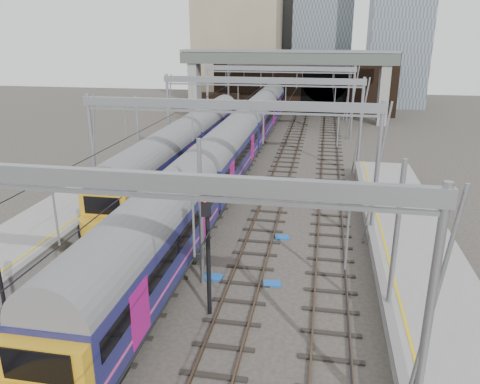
# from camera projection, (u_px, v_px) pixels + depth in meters

# --- Properties ---
(ground) EXTENTS (160.00, 160.00, 0.00)m
(ground) POSITION_uv_depth(u_px,v_px,m) (191.00, 305.00, 20.41)
(ground) COLOR #38332D
(ground) RESTS_ON ground
(platform_left) EXTENTS (4.32, 55.00, 1.12)m
(platform_left) POSITION_uv_depth(u_px,v_px,m) (15.00, 251.00, 24.29)
(platform_left) COLOR gray
(platform_left) RESTS_ON ground
(platform_right) EXTENTS (4.32, 47.00, 1.12)m
(platform_right) POSITION_uv_depth(u_px,v_px,m) (448.00, 342.00, 17.11)
(platform_right) COLOR gray
(platform_right) RESTS_ON ground
(tracks) EXTENTS (14.40, 80.00, 0.22)m
(tracks) POSITION_uv_depth(u_px,v_px,m) (247.00, 195.00, 34.38)
(tracks) COLOR #4C3828
(tracks) RESTS_ON ground
(overhead_line) EXTENTS (16.80, 80.00, 8.00)m
(overhead_line) POSITION_uv_depth(u_px,v_px,m) (261.00, 94.00, 38.32)
(overhead_line) COLOR gray
(overhead_line) RESTS_ON ground
(retaining_wall) EXTENTS (28.00, 2.75, 9.00)m
(retaining_wall) POSITION_uv_depth(u_px,v_px,m) (299.00, 84.00, 67.16)
(retaining_wall) COLOR black
(retaining_wall) RESTS_ON ground
(overbridge) EXTENTS (28.00, 3.00, 9.25)m
(overbridge) POSITION_uv_depth(u_px,v_px,m) (287.00, 66.00, 60.93)
(overbridge) COLOR gray
(overbridge) RESTS_ON ground
(train_main) EXTENTS (2.82, 65.09, 4.84)m
(train_main) POSITION_uv_depth(u_px,v_px,m) (244.00, 134.00, 43.02)
(train_main) COLOR black
(train_main) RESTS_ON ground
(train_second) EXTENTS (2.72, 31.51, 4.71)m
(train_second) POSITION_uv_depth(u_px,v_px,m) (187.00, 144.00, 39.35)
(train_second) COLOR black
(train_second) RESTS_ON ground
(signal_near_centre) EXTENTS (0.42, 0.49, 5.51)m
(signal_near_centre) POSITION_uv_depth(u_px,v_px,m) (208.00, 240.00, 18.69)
(signal_near_centre) COLOR black
(signal_near_centre) RESTS_ON ground
(equip_cover_a) EXTENTS (0.93, 0.70, 0.10)m
(equip_cover_a) POSITION_uv_depth(u_px,v_px,m) (213.00, 277.00, 22.68)
(equip_cover_a) COLOR blue
(equip_cover_a) RESTS_ON ground
(equip_cover_b) EXTENTS (0.90, 0.69, 0.10)m
(equip_cover_b) POSITION_uv_depth(u_px,v_px,m) (272.00, 283.00, 22.11)
(equip_cover_b) COLOR blue
(equip_cover_b) RESTS_ON ground
(equip_cover_c) EXTENTS (0.92, 0.76, 0.09)m
(equip_cover_c) POSITION_uv_depth(u_px,v_px,m) (282.00, 237.00, 27.11)
(equip_cover_c) COLOR blue
(equip_cover_c) RESTS_ON ground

